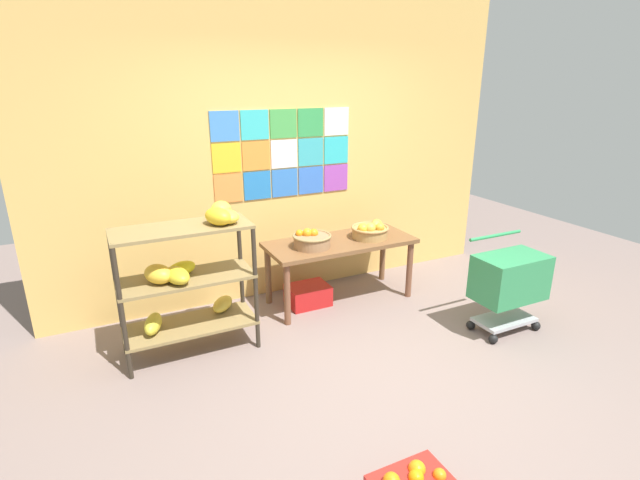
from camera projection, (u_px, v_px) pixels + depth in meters
name	position (u px, v px, depth m)	size (l,w,h in m)	color
ground	(386.00, 379.00, 3.57)	(9.65, 9.65, 0.00)	slate
back_wall_with_art	(287.00, 149.00, 4.67)	(4.80, 0.07, 2.96)	#DDAE5A
banana_shelf_unit	(190.00, 270.00, 3.74)	(1.04, 0.51, 1.21)	#30281E
display_table	(340.00, 248.00, 4.68)	(1.46, 0.61, 0.63)	brown
fruit_basket_right	(312.00, 240.00, 4.46)	(0.37, 0.37, 0.18)	#956C49
fruit_basket_back_left	(371.00, 230.00, 4.71)	(0.37, 0.37, 0.18)	#AC8249
produce_crate_under_table	(308.00, 295.00, 4.72)	(0.40, 0.31, 0.20)	red
shopping_cart	(509.00, 280.00, 4.12)	(0.61, 0.41, 0.84)	black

